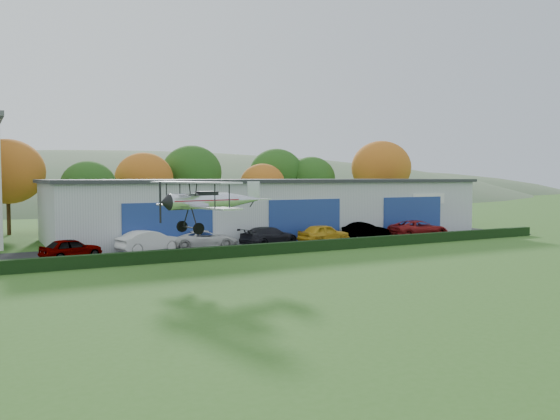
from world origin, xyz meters
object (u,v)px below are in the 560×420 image
car_3 (269,236)px  car_4 (324,234)px  car_0 (71,248)px  biplane (208,199)px  car_2 (205,239)px  car_5 (364,230)px  car_1 (150,241)px  car_6 (419,229)px  hangar (273,207)px

car_3 → car_4: (4.76, -0.66, 0.03)m
car_3 → car_0: bearing=74.7°
car_4 → biplane: (-13.65, -8.96, 3.41)m
car_2 → car_5: bearing=-80.0°
car_0 → biplane: biplane is taller
car_1 → biplane: bearing=168.0°
car_5 → car_1: bearing=106.4°
car_3 → car_5: car_3 is taller
car_0 → biplane: bearing=-164.5°
car_6 → car_4: bearing=95.3°
hangar → car_3: 8.83m
car_6 → car_2: bearing=91.4°
car_0 → car_5: (24.99, 0.84, 0.03)m
car_5 → car_0: bearing=108.3°
car_0 → car_1: bearing=-98.1°
car_2 → car_4: bearing=-88.8°
car_5 → biplane: bearing=135.3°
car_4 → car_6: bearing=-99.4°
car_5 → biplane: size_ratio=0.56×
car_1 → biplane: size_ratio=0.62×
car_3 → car_4: bearing=-113.2°
car_1 → car_6: bearing=-108.7°
biplane → car_3: bearing=36.1°
car_3 → biplane: 13.55m
car_0 → car_5: 25.00m
car_1 → car_6: car_1 is taller
car_0 → car_2: bearing=-101.2°
car_0 → car_2: (9.91, 0.95, 0.01)m
car_1 → car_3: bearing=-109.7°
car_3 → car_5: size_ratio=1.21×
car_5 → biplane: biplane is taller
biplane → car_5: bearing=17.8°
car_4 → hangar: bearing=-4.7°
car_6 → biplane: size_ratio=0.71×
car_6 → car_1: bearing=92.5°
hangar → car_6: 13.63m
hangar → car_4: size_ratio=8.81×
car_1 → car_2: (4.35, 0.10, -0.09)m
car_1 → car_5: size_ratio=1.11×
car_3 → biplane: biplane is taller
car_5 → car_4: bearing=122.0°
car_2 → car_1: bearing=101.8°
hangar → biplane: size_ratio=5.27×
car_5 → car_6: 5.10m
car_0 → car_3: (14.94, 0.01, 0.07)m
car_3 → car_4: car_4 is taller
car_2 → car_3: bearing=-90.1°
biplane → hangar: bearing=41.4°
hangar → car_6: size_ratio=7.39×
biplane → car_4: bearing=22.2°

